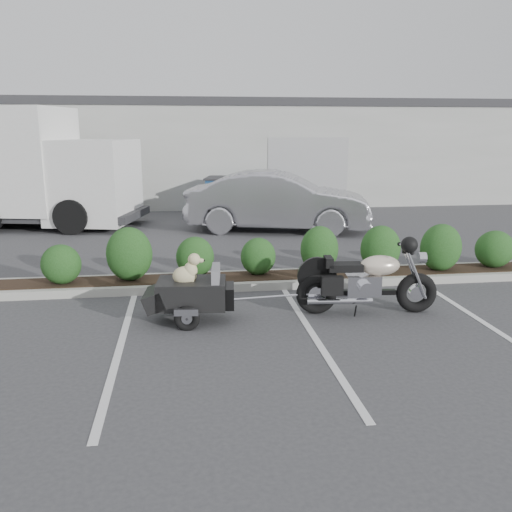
{
  "coord_description": "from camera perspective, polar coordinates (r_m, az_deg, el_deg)",
  "views": [
    {
      "loc": [
        -0.59,
        -7.67,
        2.87
      ],
      "look_at": [
        0.63,
        1.33,
        0.75
      ],
      "focal_mm": 38.0,
      "sensor_mm": 36.0,
      "label": 1
    }
  ],
  "objects": [
    {
      "name": "pet_trailer",
      "position": [
        8.33,
        -6.89,
        -3.8
      ],
      "size": [
        1.82,
        1.02,
        1.08
      ],
      "rotation": [
        0.0,
        0.0,
        -0.09
      ],
      "color": "black",
      "rests_on": "ground"
    },
    {
      "name": "ground",
      "position": [
        8.21,
        -3.11,
        -7.34
      ],
      "size": [
        90.0,
        90.0,
        0.0
      ],
      "primitive_type": "plane",
      "color": "#38383A",
      "rests_on": "ground"
    },
    {
      "name": "delivery_truck",
      "position": [
        18.02,
        -24.47,
        8.24
      ],
      "size": [
        8.04,
        4.12,
        3.52
      ],
      "rotation": [
        0.0,
        0.0,
        -0.23
      ],
      "color": "silver",
      "rests_on": "ground"
    },
    {
      "name": "planter_kerb",
      "position": [
        10.38,
        1.41,
        -2.48
      ],
      "size": [
        12.0,
        1.0,
        0.15
      ],
      "primitive_type": "cube",
      "color": "#9E9E93",
      "rests_on": "ground"
    },
    {
      "name": "building",
      "position": [
        24.69,
        -6.44,
        11.06
      ],
      "size": [
        26.0,
        10.0,
        4.0
      ],
      "primitive_type": "cube",
      "color": "#9EA099",
      "rests_on": "ground"
    },
    {
      "name": "sedan",
      "position": [
        15.64,
        2.38,
        5.76
      ],
      "size": [
        5.5,
        3.06,
        1.72
      ],
      "primitive_type": "imported",
      "rotation": [
        0.0,
        0.0,
        1.32
      ],
      "color": "#A7A6AD",
      "rests_on": "ground"
    },
    {
      "name": "motorcycle",
      "position": [
        8.76,
        11.62,
        -2.68
      ],
      "size": [
        2.27,
        0.79,
        1.3
      ],
      "rotation": [
        0.0,
        0.0,
        -0.09
      ],
      "color": "black",
      "rests_on": "ground"
    },
    {
      "name": "dumpster",
      "position": [
        18.51,
        -2.11,
        6.3
      ],
      "size": [
        2.24,
        1.76,
        1.31
      ],
      "rotation": [
        0.0,
        0.0,
        -0.22
      ],
      "color": "navy",
      "rests_on": "ground"
    }
  ]
}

